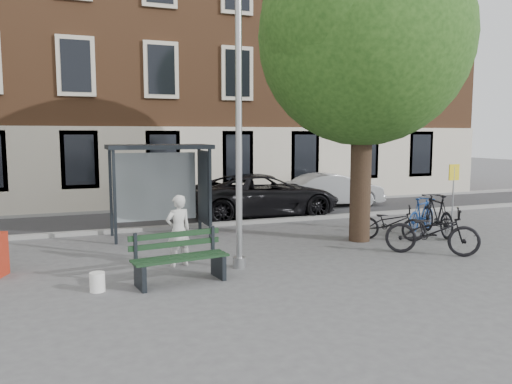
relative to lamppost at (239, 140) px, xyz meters
The scene contains 18 objects.
ground 2.78m from the lamppost, ahead, with size 90.00×90.00×0.00m, color #4C4C4F.
road 7.53m from the lamppost, 90.00° to the left, with size 40.00×4.00×0.01m, color #28282B.
curb_near 5.69m from the lamppost, 90.00° to the left, with size 40.00×0.25×0.12m, color gray.
curb_far 9.40m from the lamppost, 90.00° to the left, with size 40.00×0.25×0.12m, color gray.
building_row 13.67m from the lamppost, 90.00° to the left, with size 30.00×8.00×14.00m, color brown.
lamppost is the anchor object (origin of this frame).
tree_right 5.10m from the lamppost, 19.03° to the left, with size 5.76×5.60×8.20m.
bus_shelter 4.24m from the lamppost, 98.43° to the left, with size 2.85×1.45×2.62m.
painter 2.41m from the lamppost, 152.20° to the left, with size 0.58×0.38×1.59m, color silver.
bench 2.81m from the lamppost, 157.77° to the right, with size 1.95×0.87×0.97m.
bike_a 5.48m from the lamppost, 14.42° to the left, with size 0.65×1.86×0.98m, color black.
bike_b 7.17m from the lamppost, 17.24° to the left, with size 0.48×1.71×1.03m, color navy.
bike_c 5.28m from the lamppost, ahead, with size 0.77×2.19×1.15m, color black.
bike_d 6.99m from the lamppost, 11.78° to the left, with size 0.57×2.02×1.21m, color black.
car_dark 7.32m from the lamppost, 63.91° to the left, with size 2.51×5.44×1.51m, color black.
car_silver 10.26m from the lamppost, 48.84° to the left, with size 1.42×4.09×1.35m, color #94969B.
bucket_c 4.02m from the lamppost, 168.21° to the right, with size 0.28×0.28×0.36m, color white.
notice_sign 7.23m from the lamppost, 10.45° to the left, with size 0.35×0.04×2.05m.
Camera 1 is at (-3.44, -10.08, 2.90)m, focal length 35.00 mm.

